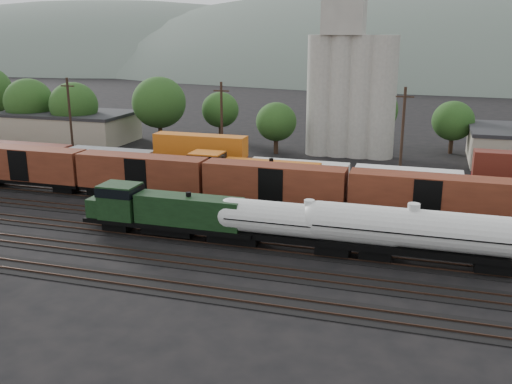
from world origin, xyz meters
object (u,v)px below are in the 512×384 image
(tank_car_a, at_px, (309,224))
(orange_locomotive, at_px, (245,174))
(grain_silo, at_px, (350,82))
(green_locomotive, at_px, (160,210))

(tank_car_a, height_order, orange_locomotive, orange_locomotive)
(tank_car_a, xyz_separation_m, orange_locomotive, (-10.71, 15.00, -0.02))
(orange_locomotive, xyz_separation_m, grain_silo, (8.07, 26.00, 8.62))
(green_locomotive, bearing_deg, grain_silo, 74.42)
(tank_car_a, distance_m, grain_silo, 41.97)
(tank_car_a, relative_size, grain_silo, 0.59)
(tank_car_a, bearing_deg, green_locomotive, -180.00)
(grain_silo, bearing_deg, green_locomotive, -105.58)
(green_locomotive, bearing_deg, orange_locomotive, 77.36)
(orange_locomotive, relative_size, grain_silo, 0.64)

